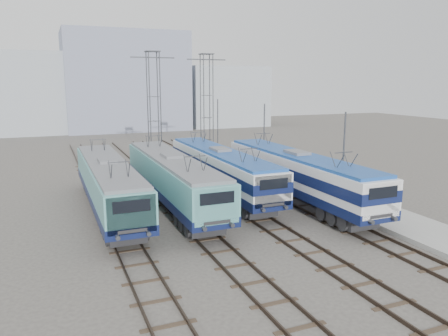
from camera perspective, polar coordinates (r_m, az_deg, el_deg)
ground at (r=26.50m, az=2.48°, el=-8.71°), size 160.00×160.00×0.00m
platform at (r=37.98m, az=11.47°, el=-2.52°), size 4.00×70.00×0.30m
locomotive_far_left at (r=31.10m, az=-14.83°, el=-1.83°), size 2.80×17.66×3.32m
locomotive_center_left at (r=31.73m, az=-6.71°, el=-1.18°), size 2.86×18.08×3.40m
locomotive_center_right at (r=34.85m, az=-0.40°, el=0.06°), size 2.82×17.82×3.35m
locomotive_far_right at (r=33.15m, az=9.58°, el=-0.58°), size 2.90×18.32×3.44m
catenary_tower_west at (r=45.87m, az=-9.12°, el=8.11°), size 4.50×1.20×12.00m
catenary_tower_east at (r=49.65m, az=-2.26°, el=8.47°), size 4.50×1.20×12.00m
mast_front at (r=31.61m, az=15.29°, el=0.75°), size 0.12×0.12×7.00m
mast_mid at (r=41.64m, az=5.23°, el=3.56°), size 0.12×0.12×7.00m
mast_rear at (r=52.50m, az=-0.83°, el=5.19°), size 0.12×0.12×7.00m
building_west at (r=84.69m, az=-24.95°, el=8.84°), size 18.00×12.00×14.00m
building_center at (r=85.82m, az=-12.79°, el=10.95°), size 22.00×14.00×18.00m
building_east at (r=91.40m, az=-0.09°, el=9.35°), size 16.00×12.00×12.00m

